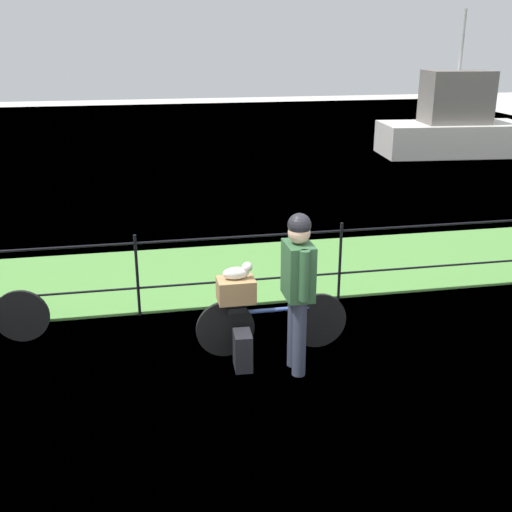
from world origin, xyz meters
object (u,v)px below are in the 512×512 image
at_px(wooden_crate, 236,290).
at_px(cyclist_person, 298,280).
at_px(terrier_dog, 238,272).
at_px(bicycle_main, 271,323).
at_px(backpack_on_paving, 243,351).
at_px(moored_boat_near, 453,125).

relative_size(wooden_crate, cyclist_person, 0.23).
xyz_separation_m(terrier_dog, cyclist_person, (0.52, -0.45, 0.05)).
bearing_deg(terrier_dog, bicycle_main, 0.20).
height_order(bicycle_main, backpack_on_paving, bicycle_main).
xyz_separation_m(terrier_dog, backpack_on_paving, (-0.01, -0.30, -0.76)).
relative_size(bicycle_main, terrier_dog, 5.28).
relative_size(terrier_dog, moored_boat_near, 0.07).
xyz_separation_m(wooden_crate, backpack_on_paving, (0.01, -0.30, -0.55)).
relative_size(cyclist_person, backpack_on_paving, 4.21).
height_order(bicycle_main, moored_boat_near, moored_boat_near).
bearing_deg(bicycle_main, moored_boat_near, 54.13).
distance_m(wooden_crate, moored_boat_near, 13.43).
xyz_separation_m(wooden_crate, cyclist_person, (0.55, -0.45, 0.25)).
bearing_deg(terrier_dog, backpack_on_paving, -92.23).
height_order(wooden_crate, moored_boat_near, moored_boat_near).
distance_m(bicycle_main, backpack_on_paving, 0.49).
xyz_separation_m(terrier_dog, moored_boat_near, (8.09, 10.70, -0.11)).
distance_m(terrier_dog, cyclist_person, 0.69).
bearing_deg(cyclist_person, terrier_dog, 139.42).
height_order(bicycle_main, cyclist_person, cyclist_person).
distance_m(wooden_crate, backpack_on_paving, 0.63).
bearing_deg(bicycle_main, cyclist_person, -69.09).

